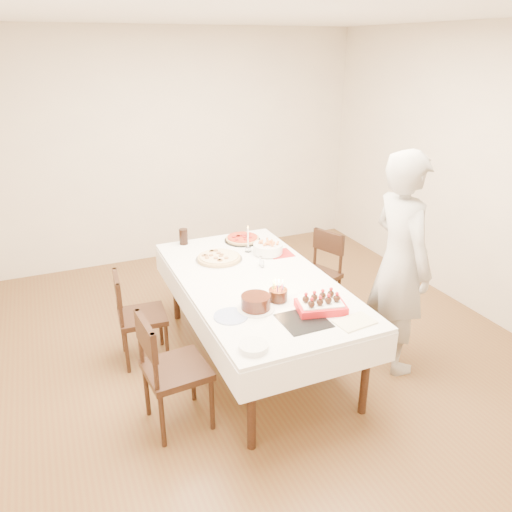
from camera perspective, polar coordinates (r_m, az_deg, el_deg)
name	(u,v)px	position (r m, az deg, el deg)	size (l,w,h in m)	color
floor	(265,351)	(4.47, 1.06, -10.82)	(5.00, 5.00, 0.00)	brown
wall_back	(180,148)	(6.19, -8.67, 12.12)	(4.50, 0.04, 2.70)	beige
wall_right	(484,176)	(5.21, 24.59, 8.29)	(0.04, 5.00, 2.70)	beige
ceiling	(268,11)	(3.72, 1.40, 26.22)	(5.00, 5.00, 0.00)	white
dining_table	(256,320)	(4.19, 0.00, -7.32)	(1.14, 2.14, 0.75)	white
chair_right_savory	(316,276)	(4.89, 6.83, -2.24)	(0.43, 0.43, 0.83)	black
chair_left_savory	(142,316)	(4.28, -12.86, -6.75)	(0.42, 0.42, 0.81)	black
chair_left_dessert	(177,370)	(3.54, -9.06, -12.72)	(0.45, 0.45, 0.89)	black
person	(400,264)	(4.08, 16.12, -0.85)	(0.66, 0.43, 1.81)	#B5B1AB
pizza_white	(219,258)	(4.37, -4.25, -0.22)	(0.41, 0.41, 0.04)	beige
pizza_pepperoni	(242,239)	(4.79, -1.56, 1.99)	(0.35, 0.35, 0.04)	red
red_placemat	(280,254)	(4.51, 2.78, 0.26)	(0.21, 0.21, 0.01)	#B21E1E
pasta_bowl	(268,248)	(4.49, 1.37, 0.87)	(0.26, 0.26, 0.09)	white
taper_candle	(248,239)	(4.50, -0.92, 2.01)	(0.05, 0.05, 0.26)	white
shaker_pair	(263,263)	(4.21, 0.76, -0.79)	(0.07, 0.07, 0.09)	white
cola_glass	(184,237)	(4.75, -8.29, 2.20)	(0.08, 0.08, 0.15)	black
layer_cake	(256,303)	(3.55, -0.03, -5.35)	(0.27, 0.27, 0.11)	#35160D
cake_board	(304,321)	(3.45, 5.46, -7.40)	(0.31, 0.31, 0.01)	black
birthday_cake	(278,290)	(3.66, 2.55, -3.95)	(0.14, 0.14, 0.14)	#3A2010
strawberry_box	(321,305)	(3.57, 7.42, -5.60)	(0.34, 0.23, 0.08)	red
box_lid	(355,323)	(3.48, 11.22, -7.47)	(0.26, 0.18, 0.02)	beige
plate_stack	(253,347)	(3.13, -0.29, -10.33)	(0.19, 0.19, 0.04)	white
china_plate	(231,316)	(3.49, -2.89, -6.87)	(0.24, 0.24, 0.01)	white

